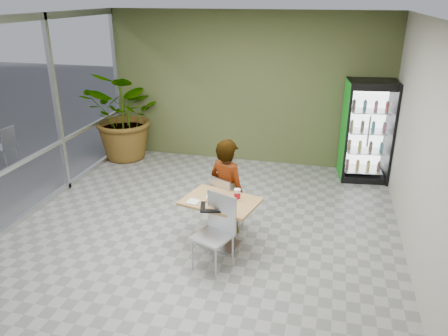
# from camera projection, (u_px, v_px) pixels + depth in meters

# --- Properties ---
(ground) EXTENTS (7.00, 7.00, 0.00)m
(ground) POSITION_uv_depth(u_px,v_px,m) (200.00, 238.00, 6.69)
(ground) COLOR gray
(ground) RESTS_ON ground
(room_envelope) EXTENTS (6.00, 7.00, 3.20)m
(room_envelope) POSITION_uv_depth(u_px,v_px,m) (197.00, 139.00, 6.09)
(room_envelope) COLOR #BAB7A8
(room_envelope) RESTS_ON ground
(storefront_frame) EXTENTS (0.10, 7.00, 3.20)m
(storefront_frame) POSITION_uv_depth(u_px,v_px,m) (13.00, 124.00, 6.77)
(storefront_frame) COLOR #B9BBBE
(storefront_frame) RESTS_ON ground
(dining_table) EXTENTS (1.18, 0.95, 0.75)m
(dining_table) POSITION_uv_depth(u_px,v_px,m) (221.00, 213.00, 6.30)
(dining_table) COLOR tan
(dining_table) RESTS_ON ground
(chair_far) EXTENTS (0.54, 0.54, 0.90)m
(chair_far) POSITION_uv_depth(u_px,v_px,m) (224.00, 199.00, 6.76)
(chair_far) COLOR #B9BBBE
(chair_far) RESTS_ON ground
(chair_near) EXTENTS (0.59, 0.59, 1.03)m
(chair_near) POSITION_uv_depth(u_px,v_px,m) (217.00, 226.00, 5.84)
(chair_near) COLOR #B9BBBE
(chair_near) RESTS_ON ground
(seated_woman) EXTENTS (0.78, 0.68, 1.80)m
(seated_woman) POSITION_uv_depth(u_px,v_px,m) (227.00, 194.00, 6.76)
(seated_woman) COLOR black
(seated_woman) RESTS_ON ground
(pizza_plate) EXTENTS (0.30, 0.26, 0.03)m
(pizza_plate) POSITION_uv_depth(u_px,v_px,m) (213.00, 196.00, 6.32)
(pizza_plate) COLOR white
(pizza_plate) RESTS_ON dining_table
(soda_cup) EXTENTS (0.09, 0.09, 0.17)m
(soda_cup) POSITION_uv_depth(u_px,v_px,m) (237.00, 195.00, 6.20)
(soda_cup) COLOR white
(soda_cup) RESTS_ON dining_table
(napkin_stack) EXTENTS (0.19, 0.19, 0.02)m
(napkin_stack) POSITION_uv_depth(u_px,v_px,m) (193.00, 202.00, 6.15)
(napkin_stack) COLOR white
(napkin_stack) RESTS_ON dining_table
(cafeteria_tray) EXTENTS (0.49, 0.40, 0.02)m
(cafeteria_tray) POSITION_uv_depth(u_px,v_px,m) (216.00, 207.00, 5.99)
(cafeteria_tray) COLOR black
(cafeteria_tray) RESTS_ON dining_table
(beverage_fridge) EXTENTS (0.98, 0.80, 1.98)m
(beverage_fridge) POSITION_uv_depth(u_px,v_px,m) (367.00, 131.00, 8.52)
(beverage_fridge) COLOR black
(beverage_fridge) RESTS_ON ground
(potted_plant) EXTENTS (2.22, 2.07, 2.00)m
(potted_plant) POSITION_uv_depth(u_px,v_px,m) (127.00, 116.00, 9.56)
(potted_plant) COLOR #245A29
(potted_plant) RESTS_ON ground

